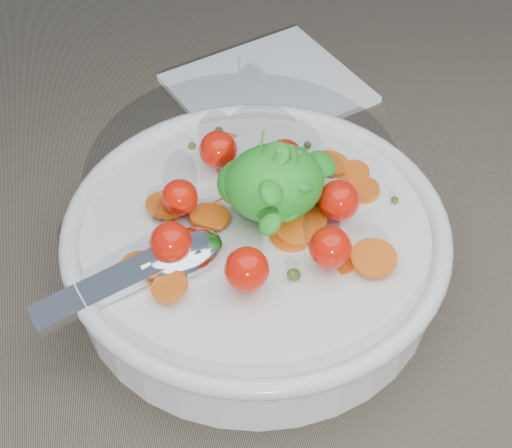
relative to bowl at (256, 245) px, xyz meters
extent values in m
plane|color=#6F624F|center=(0.01, 0.00, -0.03)|extent=(6.00, 6.00, 0.00)
cylinder|color=silver|center=(0.00, 0.00, -0.01)|extent=(0.27, 0.27, 0.05)
torus|color=silver|center=(0.00, 0.00, 0.02)|extent=(0.29, 0.29, 0.01)
cylinder|color=silver|center=(0.00, 0.00, -0.03)|extent=(0.14, 0.14, 0.01)
cylinder|color=brown|center=(0.00, 0.00, -0.01)|extent=(0.25, 0.25, 0.04)
cylinder|color=orange|center=(0.07, 0.05, 0.02)|extent=(0.03, 0.03, 0.01)
cylinder|color=orange|center=(-0.07, -0.05, 0.03)|extent=(0.04, 0.04, 0.01)
cylinder|color=orange|center=(0.09, 0.04, 0.02)|extent=(0.03, 0.03, 0.01)
cylinder|color=orange|center=(-0.06, 0.03, 0.02)|extent=(0.05, 0.05, 0.01)
cylinder|color=orange|center=(0.02, -0.01, 0.02)|extent=(0.04, 0.04, 0.01)
cylinder|color=orange|center=(0.02, 0.04, 0.02)|extent=(0.05, 0.05, 0.01)
cylinder|color=orange|center=(0.03, 0.00, 0.02)|extent=(0.04, 0.04, 0.02)
cylinder|color=orange|center=(-0.03, 0.01, 0.02)|extent=(0.03, 0.03, 0.01)
cylinder|color=orange|center=(0.09, 0.02, 0.02)|extent=(0.04, 0.04, 0.01)
cylinder|color=orange|center=(0.05, -0.04, 0.02)|extent=(0.03, 0.03, 0.01)
cylinder|color=orange|center=(-0.01, 0.10, 0.01)|extent=(0.04, 0.04, 0.02)
cylinder|color=orange|center=(-0.09, -0.02, 0.02)|extent=(0.04, 0.04, 0.01)
cylinder|color=orange|center=(0.02, 0.00, 0.02)|extent=(0.05, 0.05, 0.01)
cylinder|color=orange|center=(-0.03, 0.05, 0.01)|extent=(0.04, 0.04, 0.01)
cylinder|color=orange|center=(-0.06, 0.00, 0.02)|extent=(0.04, 0.04, 0.01)
cylinder|color=orange|center=(0.07, -0.05, 0.03)|extent=(0.05, 0.05, 0.01)
cylinder|color=orange|center=(0.03, -0.01, 0.03)|extent=(0.04, 0.04, 0.01)
sphere|color=#404F1A|center=(0.06, 0.08, 0.02)|extent=(0.01, 0.01, 0.01)
sphere|color=#404F1A|center=(0.00, 0.05, 0.02)|extent=(0.01, 0.01, 0.01)
sphere|color=#404F1A|center=(0.04, 0.01, 0.02)|extent=(0.01, 0.01, 0.01)
sphere|color=#404F1A|center=(-0.01, 0.11, 0.02)|extent=(0.01, 0.01, 0.01)
sphere|color=#404F1A|center=(0.02, -0.05, 0.02)|extent=(0.01, 0.01, 0.01)
sphere|color=#404F1A|center=(-0.01, 0.08, 0.02)|extent=(0.01, 0.01, 0.01)
sphere|color=#404F1A|center=(-0.03, 0.10, 0.02)|extent=(0.01, 0.01, 0.01)
sphere|color=#404F1A|center=(-0.03, 0.01, 0.02)|extent=(0.01, 0.01, 0.01)
sphere|color=#404F1A|center=(0.11, 0.00, 0.02)|extent=(0.01, 0.01, 0.01)
sphere|color=#404F1A|center=(0.02, 0.04, 0.02)|extent=(0.01, 0.01, 0.01)
sphere|color=#404F1A|center=(-0.06, -0.04, 0.03)|extent=(0.01, 0.01, 0.01)
sphere|color=#404F1A|center=(-0.06, 0.02, 0.02)|extent=(0.01, 0.01, 0.01)
sphere|color=#404F1A|center=(0.01, -0.05, 0.02)|extent=(0.01, 0.01, 0.01)
sphere|color=red|center=(0.06, 0.00, 0.04)|extent=(0.03, 0.03, 0.03)
sphere|color=red|center=(0.03, 0.05, 0.04)|extent=(0.03, 0.03, 0.03)
sphere|color=red|center=(-0.02, 0.07, 0.04)|extent=(0.03, 0.03, 0.03)
sphere|color=red|center=(-0.05, 0.03, 0.04)|extent=(0.03, 0.03, 0.03)
sphere|color=red|center=(-0.06, -0.02, 0.04)|extent=(0.03, 0.03, 0.03)
sphere|color=red|center=(-0.02, -0.05, 0.04)|extent=(0.03, 0.03, 0.03)
sphere|color=red|center=(0.04, -0.05, 0.04)|extent=(0.03, 0.03, 0.03)
ellipsoid|color=green|center=(0.02, 0.01, 0.05)|extent=(0.07, 0.06, 0.05)
ellipsoid|color=green|center=(0.00, 0.02, 0.04)|extent=(0.04, 0.04, 0.03)
ellipsoid|color=green|center=(0.01, 0.02, 0.06)|extent=(0.03, 0.03, 0.02)
ellipsoid|color=green|center=(0.02, 0.02, 0.05)|extent=(0.03, 0.03, 0.02)
ellipsoid|color=green|center=(0.02, -0.01, 0.05)|extent=(0.04, 0.03, 0.03)
ellipsoid|color=green|center=(0.00, -0.04, 0.06)|extent=(0.02, 0.02, 0.02)
ellipsoid|color=green|center=(0.02, 0.00, 0.06)|extent=(0.04, 0.04, 0.02)
ellipsoid|color=green|center=(0.03, 0.03, 0.06)|extent=(0.03, 0.03, 0.03)
ellipsoid|color=green|center=(0.01, 0.00, 0.06)|extent=(0.03, 0.03, 0.02)
ellipsoid|color=green|center=(0.04, 0.02, 0.06)|extent=(0.02, 0.02, 0.02)
ellipsoid|color=green|center=(0.02, 0.01, 0.07)|extent=(0.02, 0.02, 0.02)
ellipsoid|color=green|center=(0.01, -0.02, 0.07)|extent=(0.02, 0.03, 0.02)
ellipsoid|color=green|center=(0.04, 0.02, 0.05)|extent=(0.02, 0.02, 0.02)
ellipsoid|color=green|center=(0.02, 0.01, 0.08)|extent=(0.03, 0.03, 0.02)
ellipsoid|color=green|center=(0.02, 0.01, 0.07)|extent=(0.02, 0.03, 0.02)
ellipsoid|color=green|center=(0.01, 0.02, 0.06)|extent=(0.03, 0.03, 0.03)
ellipsoid|color=green|center=(0.01, 0.01, 0.07)|extent=(0.02, 0.03, 0.02)
ellipsoid|color=green|center=(0.02, 0.01, 0.06)|extent=(0.03, 0.03, 0.02)
ellipsoid|color=green|center=(0.05, 0.03, 0.05)|extent=(0.04, 0.04, 0.02)
ellipsoid|color=green|center=(0.03, -0.01, 0.06)|extent=(0.02, 0.03, 0.02)
ellipsoid|color=green|center=(0.04, 0.02, 0.05)|extent=(0.03, 0.02, 0.02)
cylinder|color=#4C8C33|center=(0.03, 0.00, 0.06)|extent=(0.00, 0.01, 0.05)
cylinder|color=#4C8C33|center=(0.03, 0.00, 0.06)|extent=(0.00, 0.01, 0.05)
cylinder|color=#4C8C33|center=(0.01, 0.02, 0.06)|extent=(0.01, 0.01, 0.05)
cylinder|color=#4C8C33|center=(0.01, 0.01, 0.06)|extent=(0.01, 0.01, 0.05)
ellipsoid|color=silver|center=(-0.06, -0.02, 0.02)|extent=(0.07, 0.06, 0.02)
cube|color=silver|center=(-0.10, -0.03, 0.02)|extent=(0.12, 0.06, 0.02)
cylinder|color=silver|center=(-0.08, -0.03, 0.03)|extent=(0.03, 0.02, 0.01)
cube|color=white|center=(0.06, 0.23, -0.03)|extent=(0.21, 0.20, 0.01)
camera|label=1|loc=(-0.08, -0.38, 0.44)|focal=55.00mm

